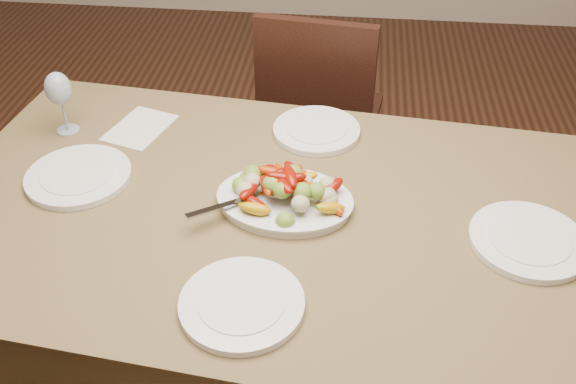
# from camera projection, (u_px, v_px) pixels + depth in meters

# --- Properties ---
(floor) EXTENTS (6.00, 6.00, 0.00)m
(floor) POSITION_uv_depth(u_px,v_px,m) (265.00, 374.00, 2.14)
(floor) COLOR #381E11
(floor) RESTS_ON ground
(dining_table) EXTENTS (1.93, 1.22, 0.76)m
(dining_table) POSITION_uv_depth(u_px,v_px,m) (288.00, 311.00, 1.86)
(dining_table) COLOR brown
(dining_table) RESTS_ON ground
(chair_far) EXTENTS (0.47, 0.47, 0.95)m
(chair_far) POSITION_uv_depth(u_px,v_px,m) (323.00, 116.00, 2.52)
(chair_far) COLOR black
(chair_far) RESTS_ON ground
(serving_platter) EXTENTS (0.36, 0.28, 0.02)m
(serving_platter) POSITION_uv_depth(u_px,v_px,m) (285.00, 202.00, 1.63)
(serving_platter) COLOR white
(serving_platter) RESTS_ON dining_table
(roasted_vegetables) EXTENTS (0.29, 0.21, 0.09)m
(roasted_vegetables) POSITION_uv_depth(u_px,v_px,m) (285.00, 185.00, 1.60)
(roasted_vegetables) COLOR #750D04
(roasted_vegetables) RESTS_ON serving_platter
(serving_spoon) EXTENTS (0.22, 0.25, 0.03)m
(serving_spoon) POSITION_uv_depth(u_px,v_px,m) (256.00, 197.00, 1.59)
(serving_spoon) COLOR #9EA0A8
(serving_spoon) RESTS_ON serving_platter
(plate_left) EXTENTS (0.28, 0.28, 0.02)m
(plate_left) POSITION_uv_depth(u_px,v_px,m) (79.00, 176.00, 1.73)
(plate_left) COLOR white
(plate_left) RESTS_ON dining_table
(plate_right) EXTENTS (0.28, 0.28, 0.02)m
(plate_right) POSITION_uv_depth(u_px,v_px,m) (528.00, 241.00, 1.52)
(plate_right) COLOR white
(plate_right) RESTS_ON dining_table
(plate_far) EXTENTS (0.26, 0.26, 0.02)m
(plate_far) POSITION_uv_depth(u_px,v_px,m) (316.00, 131.00, 1.90)
(plate_far) COLOR white
(plate_far) RESTS_ON dining_table
(plate_near) EXTENTS (0.27, 0.27, 0.02)m
(plate_near) POSITION_uv_depth(u_px,v_px,m) (242.00, 304.00, 1.37)
(plate_near) COLOR white
(plate_near) RESTS_ON dining_table
(wine_glass) EXTENTS (0.08, 0.08, 0.20)m
(wine_glass) POSITION_uv_depth(u_px,v_px,m) (61.00, 101.00, 1.86)
(wine_glass) COLOR #8C99A5
(wine_glass) RESTS_ON dining_table
(menu_card) EXTENTS (0.20, 0.24, 0.00)m
(menu_card) POSITION_uv_depth(u_px,v_px,m) (140.00, 128.00, 1.93)
(menu_card) COLOR silver
(menu_card) RESTS_ON dining_table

